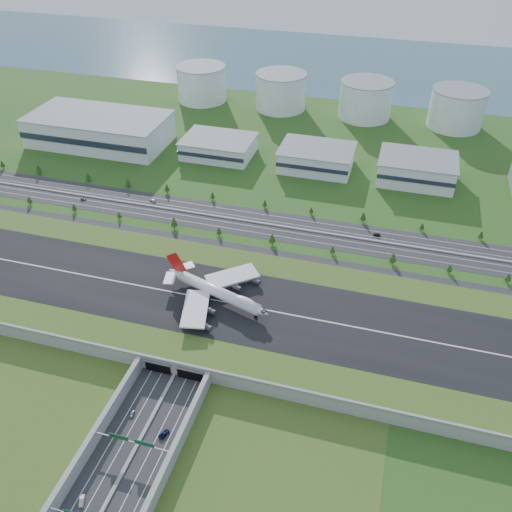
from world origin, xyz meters
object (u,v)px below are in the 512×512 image
(fuel_tank_a, at_px, (202,84))
(car_2, at_px, (164,434))
(car_4, at_px, (83,199))
(car_5, at_px, (377,235))
(car_0, at_px, (132,414))
(car_7, at_px, (153,200))
(car_1, at_px, (82,501))
(boeing_747, at_px, (216,291))

(fuel_tank_a, distance_m, car_2, 414.56)
(car_4, bearing_deg, car_5, -106.77)
(car_0, relative_size, car_2, 0.71)
(fuel_tank_a, distance_m, car_7, 212.08)
(car_0, distance_m, car_5, 202.37)
(fuel_tank_a, xyz_separation_m, car_5, (204.00, -208.12, -16.60))
(car_1, xyz_separation_m, car_2, (18.90, 37.76, -0.09))
(car_5, bearing_deg, car_2, -15.21)
(car_0, bearing_deg, car_2, -20.85)
(car_1, bearing_deg, car_2, 43.07)
(car_0, relative_size, car_7, 0.68)
(car_2, bearing_deg, car_7, -42.86)
(fuel_tank_a, bearing_deg, boeing_747, -68.01)
(fuel_tank_a, xyz_separation_m, car_4, (-12.81, -220.34, -16.63))
(car_4, distance_m, car_5, 217.16)
(fuel_tank_a, height_order, car_0, fuel_tank_a)
(car_1, bearing_deg, boeing_747, 62.92)
(car_0, height_order, car_5, car_5)
(boeing_747, xyz_separation_m, car_7, (-86.70, 101.07, -13.14))
(car_1, bearing_deg, fuel_tank_a, 84.01)
(car_0, xyz_separation_m, car_2, (18.56, -5.87, 0.10))
(car_1, bearing_deg, car_7, 87.59)
(boeing_747, height_order, car_7, boeing_747)
(car_4, bearing_deg, fuel_tank_a, -23.33)
(fuel_tank_a, relative_size, car_5, 10.50)
(fuel_tank_a, height_order, car_2, fuel_tank_a)
(car_1, relative_size, car_7, 0.91)
(car_2, distance_m, car_5, 199.94)
(fuel_tank_a, bearing_deg, car_0, -74.07)
(boeing_747, xyz_separation_m, car_5, (79.23, 100.92, -13.17))
(car_2, bearing_deg, car_4, -29.67)
(fuel_tank_a, height_order, car_7, fuel_tank_a)
(car_2, height_order, car_4, car_2)
(car_0, xyz_separation_m, car_1, (-0.33, -43.63, 0.19))
(car_2, height_order, car_5, car_5)
(boeing_747, relative_size, car_1, 13.10)
(boeing_747, bearing_deg, car_2, -69.15)
(car_0, height_order, car_2, car_2)
(car_0, distance_m, car_7, 193.82)
(car_5, distance_m, car_7, 165.93)
(fuel_tank_a, height_order, car_5, fuel_tank_a)
(boeing_747, bearing_deg, car_5, 69.69)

